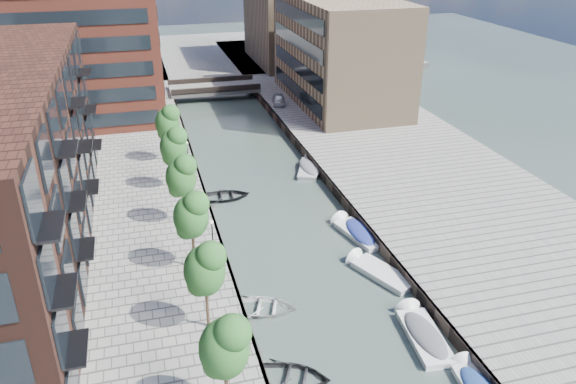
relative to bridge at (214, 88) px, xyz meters
name	(u,v)px	position (x,y,z in m)	size (l,w,h in m)	color
water	(262,183)	(0.00, -32.00, -1.39)	(300.00, 300.00, 0.00)	#38473F
quay_right	(407,162)	(16.00, -32.00, -0.89)	(20.00, 140.00, 1.00)	gray
quay_wall_left	(201,185)	(-6.10, -32.00, -0.89)	(0.25, 140.00, 1.00)	#332823
quay_wall_right	(320,172)	(6.10, -32.00, -0.89)	(0.25, 140.00, 1.00)	#332823
far_closure	(192,55)	(0.00, 28.00, -0.89)	(80.00, 40.00, 1.00)	gray
apartment_block	(16,169)	(-20.00, -42.00, 6.61)	(8.00, 38.00, 14.00)	black
tan_block_near	(339,51)	(16.00, -10.00, 6.61)	(12.00, 25.00, 14.00)	#94795A
tan_block_far	(288,15)	(16.00, 16.00, 7.61)	(12.00, 20.00, 16.00)	#94795A
bridge	(214,88)	(0.00, 0.00, 0.00)	(13.00, 6.00, 1.30)	gray
tree_1	(224,345)	(-8.50, -61.00, 3.92)	(2.50, 2.50, 5.95)	#382619
tree_2	(204,267)	(-8.50, -54.00, 3.92)	(2.50, 2.50, 5.95)	#382619
tree_3	(191,214)	(-8.50, -47.00, 3.92)	(2.50, 2.50, 5.95)	#382619
tree_4	(181,175)	(-8.50, -40.00, 3.92)	(2.50, 2.50, 5.95)	#382619
tree_5	(173,145)	(-8.50, -33.00, 3.92)	(2.50, 2.50, 5.95)	#382619
tree_6	(167,121)	(-8.50, -26.00, 3.92)	(2.50, 2.50, 5.95)	#382619
lamp_1	(213,241)	(-7.20, -48.00, 2.12)	(0.24, 0.24, 4.12)	black
lamp_2	(188,158)	(-7.20, -32.00, 2.12)	(0.24, 0.24, 4.12)	black
sloop_1	(292,380)	(-4.49, -58.85, -1.39)	(3.24, 4.54, 0.94)	black
sloop_3	(263,311)	(-4.63, -52.18, -1.39)	(3.39, 4.75, 0.98)	white
sloop_4	(225,199)	(-4.28, -34.57, -1.39)	(3.47, 4.86, 1.01)	#242427
motorboat_1	(422,332)	(4.53, -57.31, -1.16)	(2.52, 5.86, 1.90)	white
motorboat_2	(375,271)	(4.56, -49.92, -1.28)	(3.99, 5.85, 1.85)	white
motorboat_3	(356,232)	(5.27, -44.20, -1.16)	(3.24, 5.97, 1.89)	white
motorboat_4	(310,167)	(5.61, -30.04, -1.16)	(3.94, 5.94, 1.88)	#BBBCB9
car	(279,99)	(7.64, -9.29, 0.28)	(1.58, 3.93, 1.34)	silver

